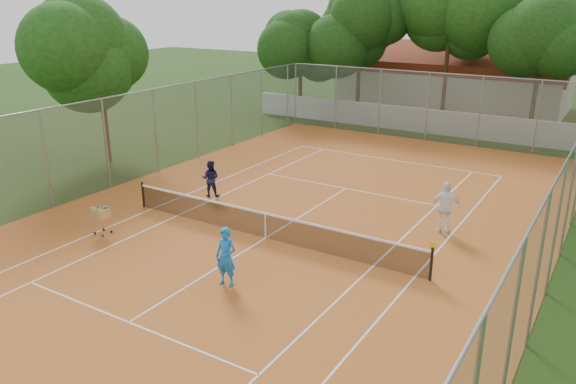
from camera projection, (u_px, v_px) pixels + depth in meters
The scene contains 12 objects.
ground at pixel (266, 239), 19.77m from camera, with size 120.00×120.00×0.00m, color #1A340E.
court_pad at pixel (266, 238), 19.77m from camera, with size 18.00×34.00×0.02m, color #B35E22.
court_lines at pixel (266, 238), 19.77m from camera, with size 10.98×23.78×0.01m, color white.
tennis_net at pixel (265, 225), 19.61m from camera, with size 11.88×0.10×0.98m, color black.
perimeter_fence at pixel (265, 185), 19.12m from camera, with size 18.00×34.00×4.00m, color slate.
boundary_wall at pixel (436, 122), 34.80m from camera, with size 26.00×0.30×1.50m, color silver.
clubhouse at pixel (453, 78), 43.35m from camera, with size 16.40×9.00×4.40m, color beige.
tropical_trees at pixel (457, 48), 35.82m from camera, with size 29.00×19.00×10.00m, color black.
player_near at pixel (226, 257), 16.28m from camera, with size 0.66×0.43×1.80m, color blue.
player_far_left at pixel (211, 178), 23.72m from camera, with size 0.76×0.60×1.57m, color #161944.
player_far_right at pixel (445, 207), 19.97m from camera, with size 1.12×0.47×1.91m, color white.
ball_hopper at pixel (102, 220), 19.95m from camera, with size 0.52×0.52×1.08m, color silver.
Camera 1 is at (10.22, -15.02, 8.02)m, focal length 35.00 mm.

